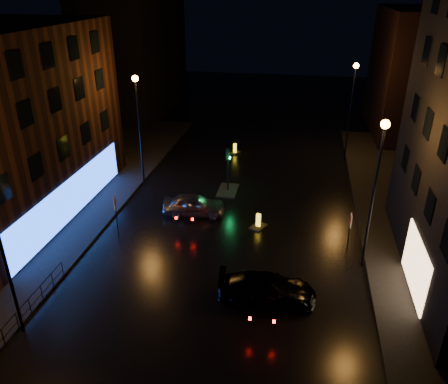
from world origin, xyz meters
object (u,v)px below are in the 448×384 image
Objects in this scene: bollard_near at (258,224)px; silver_hatchback at (194,205)px; dark_sedan at (267,289)px; bollard_far at (235,151)px; road_sign_right at (350,223)px; traffic_signal at (228,185)px; road_sign_left at (115,206)px.

silver_hatchback is at bearing -167.64° from bollard_near.
bollard_far is at bearing 8.70° from dark_sedan.
bollard_far is 0.55× the size of road_sign_right.
road_sign_left is at bearing -128.46° from traffic_signal.
silver_hatchback is 5.39m from road_sign_left.
traffic_signal is 1.52× the size of road_sign_right.
bollard_far is (0.88, 11.89, -0.50)m from silver_hatchback.
road_sign_left reaches higher than dark_sedan.
bollard_near is 5.85m from road_sign_right.
traffic_signal is at bearing 144.97° from bollard_near.
silver_hatchback is at bearing -112.71° from traffic_signal.
traffic_signal is 9.30m from road_sign_left.
road_sign_left is (-4.09, -3.30, 1.23)m from silver_hatchback.
dark_sedan is at bearing 53.03° from road_sign_right.
road_sign_right is (14.02, 0.82, -0.23)m from road_sign_left.
bollard_near is 0.51× the size of road_sign_left.
silver_hatchback is 0.86× the size of dark_sedan.
traffic_signal is 8.03m from bollard_far.
bollard_far is at bearing 130.38° from bollard_near.
traffic_signal reaches higher than road_sign_left.
road_sign_right is (5.46, -1.50, 1.49)m from bollard_near.
bollard_near is 1.06× the size of bollard_far.
dark_sedan is at bearing -55.43° from bollard_near.
road_sign_left is at bearing 4.10° from road_sign_right.
road_sign_right is (9.93, -2.48, 1.00)m from silver_hatchback.
silver_hatchback is 4.61m from bollard_near.
road_sign_left is (-5.72, -7.20, 1.43)m from traffic_signal.
traffic_signal is 2.75× the size of bollard_far.
silver_hatchback is 11.93m from bollard_far.
bollard_near is 13.37m from bollard_far.
bollard_near reaches higher than bollard_far.
traffic_signal reaches higher than dark_sedan.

